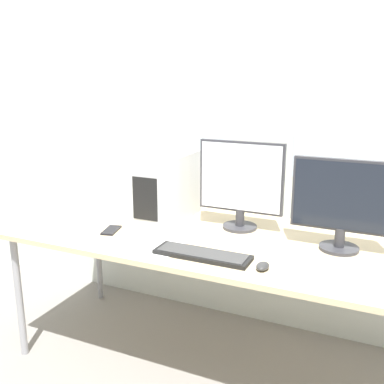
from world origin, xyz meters
TOP-DOWN VIEW (x-y plane):
  - wall_back at (0.00, 1.05)m, footprint 8.00×0.07m
  - desk at (0.00, 0.46)m, footprint 2.41×0.92m
  - pc_tower at (-0.43, 0.58)m, footprint 0.21×0.50m
  - monitor_main at (-0.00, 0.62)m, footprint 0.47×0.19m
  - monitor_right_near at (0.54, 0.52)m, footprint 0.48×0.19m
  - keyboard at (-0.03, 0.17)m, footprint 0.46×0.14m
  - mouse at (0.26, 0.15)m, footprint 0.05×0.09m
  - cell_phone at (-0.62, 0.29)m, footprint 0.10×0.16m
  - paper_sheet_left at (-0.27, 0.19)m, footprint 0.22×0.30m

SIDE VIEW (x-z plane):
  - desk at x=0.00m, z-range 0.34..1.11m
  - paper_sheet_left at x=-0.27m, z-range 0.77..0.77m
  - cell_phone at x=-0.62m, z-range 0.77..0.78m
  - keyboard at x=-0.03m, z-range 0.77..0.79m
  - mouse at x=0.26m, z-range 0.77..0.80m
  - pc_tower at x=-0.43m, z-range 0.77..1.15m
  - monitor_right_near at x=0.54m, z-range 0.79..1.23m
  - monitor_main at x=0.00m, z-range 0.79..1.27m
  - wall_back at x=0.00m, z-range 0.00..2.70m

